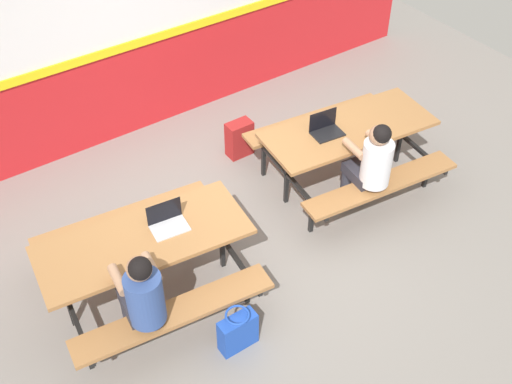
{
  "coord_description": "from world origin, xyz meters",
  "views": [
    {
      "loc": [
        -2.64,
        -3.84,
        4.72
      ],
      "look_at": [
        0.0,
        -0.02,
        0.55
      ],
      "focal_mm": 44.94,
      "sensor_mm": 36.0,
      "label": 1
    }
  ],
  "objects_px": {
    "picnic_table_left": "(145,251)",
    "student_further": "(371,162)",
    "laptop_silver": "(168,222)",
    "backpack_dark": "(239,139)",
    "tote_bag_bright": "(238,331)",
    "picnic_table_right": "(347,140)",
    "laptop_dark": "(326,129)",
    "student_nearer": "(142,295)"
  },
  "relations": [
    {
      "from": "picnic_table_left",
      "to": "student_further",
      "type": "xyz_separation_m",
      "value": [
        2.35,
        -0.32,
        0.13
      ]
    },
    {
      "from": "laptop_silver",
      "to": "backpack_dark",
      "type": "height_order",
      "value": "laptop_silver"
    },
    {
      "from": "tote_bag_bright",
      "to": "student_further",
      "type": "bearing_deg",
      "value": 17.11
    },
    {
      "from": "picnic_table_right",
      "to": "laptop_dark",
      "type": "xyz_separation_m",
      "value": [
        -0.26,
        0.07,
        0.21
      ]
    },
    {
      "from": "picnic_table_left",
      "to": "laptop_silver",
      "type": "height_order",
      "value": "laptop_silver"
    },
    {
      "from": "picnic_table_left",
      "to": "tote_bag_bright",
      "type": "bearing_deg",
      "value": -69.55
    },
    {
      "from": "student_nearer",
      "to": "backpack_dark",
      "type": "xyz_separation_m",
      "value": [
        2.12,
        1.82,
        -0.49
      ]
    },
    {
      "from": "student_further",
      "to": "backpack_dark",
      "type": "relative_size",
      "value": 2.74
    },
    {
      "from": "picnic_table_left",
      "to": "student_further",
      "type": "relative_size",
      "value": 1.59
    },
    {
      "from": "laptop_dark",
      "to": "tote_bag_bright",
      "type": "xyz_separation_m",
      "value": [
        -1.91,
        -1.22,
        -0.59
      ]
    },
    {
      "from": "picnic_table_right",
      "to": "student_nearer",
      "type": "relative_size",
      "value": 1.59
    },
    {
      "from": "laptop_dark",
      "to": "backpack_dark",
      "type": "distance_m",
      "value": 1.23
    },
    {
      "from": "student_nearer",
      "to": "backpack_dark",
      "type": "distance_m",
      "value": 2.83
    },
    {
      "from": "picnic_table_left",
      "to": "tote_bag_bright",
      "type": "distance_m",
      "value": 1.07
    },
    {
      "from": "laptop_dark",
      "to": "laptop_silver",
      "type": "bearing_deg",
      "value": -172.11
    },
    {
      "from": "backpack_dark",
      "to": "tote_bag_bright",
      "type": "distance_m",
      "value": 2.68
    },
    {
      "from": "laptop_dark",
      "to": "backpack_dark",
      "type": "height_order",
      "value": "laptop_dark"
    },
    {
      "from": "student_nearer",
      "to": "picnic_table_right",
      "type": "bearing_deg",
      "value": 14.91
    },
    {
      "from": "picnic_table_left",
      "to": "laptop_dark",
      "type": "height_order",
      "value": "laptop_dark"
    },
    {
      "from": "picnic_table_right",
      "to": "laptop_silver",
      "type": "height_order",
      "value": "laptop_silver"
    },
    {
      "from": "laptop_silver",
      "to": "student_nearer",
      "type": "bearing_deg",
      "value": -134.82
    },
    {
      "from": "picnic_table_left",
      "to": "backpack_dark",
      "type": "bearing_deg",
      "value": 34.99
    },
    {
      "from": "backpack_dark",
      "to": "student_further",
      "type": "bearing_deg",
      "value": -72.36
    },
    {
      "from": "picnic_table_right",
      "to": "laptop_dark",
      "type": "bearing_deg",
      "value": 165.44
    },
    {
      "from": "student_nearer",
      "to": "backpack_dark",
      "type": "relative_size",
      "value": 2.74
    },
    {
      "from": "picnic_table_right",
      "to": "tote_bag_bright",
      "type": "height_order",
      "value": "picnic_table_right"
    },
    {
      "from": "laptop_dark",
      "to": "backpack_dark",
      "type": "relative_size",
      "value": 0.78
    },
    {
      "from": "student_nearer",
      "to": "laptop_dark",
      "type": "distance_m",
      "value": 2.67
    },
    {
      "from": "picnic_table_right",
      "to": "student_nearer",
      "type": "bearing_deg",
      "value": -165.09
    },
    {
      "from": "picnic_table_left",
      "to": "picnic_table_right",
      "type": "xyz_separation_m",
      "value": [
        2.53,
        0.22,
        0.0
      ]
    },
    {
      "from": "picnic_table_left",
      "to": "tote_bag_bright",
      "type": "xyz_separation_m",
      "value": [
        0.35,
        -0.94,
        -0.38
      ]
    },
    {
      "from": "picnic_table_right",
      "to": "student_nearer",
      "type": "distance_m",
      "value": 2.91
    },
    {
      "from": "picnic_table_left",
      "to": "laptop_silver",
      "type": "xyz_separation_m",
      "value": [
        0.25,
        0.01,
        0.21
      ]
    },
    {
      "from": "picnic_table_right",
      "to": "student_further",
      "type": "xyz_separation_m",
      "value": [
        -0.17,
        -0.54,
        0.13
      ]
    },
    {
      "from": "student_further",
      "to": "laptop_dark",
      "type": "relative_size",
      "value": 3.52
    },
    {
      "from": "picnic_table_right",
      "to": "backpack_dark",
      "type": "relative_size",
      "value": 4.36
    },
    {
      "from": "tote_bag_bright",
      "to": "picnic_table_right",
      "type": "bearing_deg",
      "value": 27.99
    },
    {
      "from": "picnic_table_right",
      "to": "student_further",
      "type": "bearing_deg",
      "value": -107.84
    },
    {
      "from": "picnic_table_right",
      "to": "student_further",
      "type": "distance_m",
      "value": 0.58
    },
    {
      "from": "picnic_table_left",
      "to": "laptop_dark",
      "type": "bearing_deg",
      "value": 7.22
    },
    {
      "from": "picnic_table_left",
      "to": "laptop_dark",
      "type": "relative_size",
      "value": 5.59
    },
    {
      "from": "laptop_dark",
      "to": "tote_bag_bright",
      "type": "distance_m",
      "value": 2.35
    }
  ]
}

